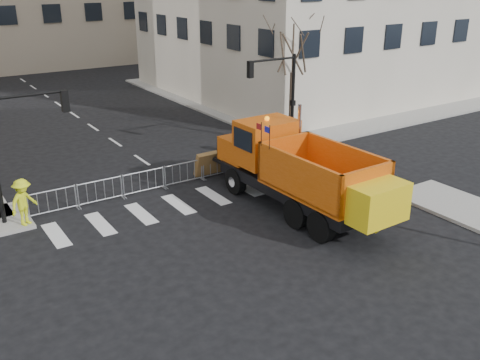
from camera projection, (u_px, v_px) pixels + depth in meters
ground at (272, 247)px, 20.11m from camera, size 120.00×120.00×0.00m
sidewalk_back at (170, 178)px, 26.69m from camera, size 64.00×5.00×0.15m
traffic_light_right at (293, 101)px, 30.89m from camera, size 0.18×0.18×5.40m
crowd_barriers at (164, 177)px, 25.44m from camera, size 12.60×0.60×1.10m
street_tree at (292, 79)px, 31.64m from camera, size 3.00×3.00×7.50m
plow_truck at (300, 170)px, 22.53m from camera, size 3.58×10.97×4.23m
cop_a at (235, 158)px, 26.69m from camera, size 0.82×0.63×1.99m
cop_b at (251, 155)px, 27.18m from camera, size 1.02×0.82×2.00m
cop_c at (246, 159)px, 26.99m from camera, size 0.67×1.06×1.67m
worker at (23, 202)px, 21.25m from camera, size 1.45×1.28×1.95m
newspaper_box at (237, 141)px, 30.31m from camera, size 0.51×0.47×1.10m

